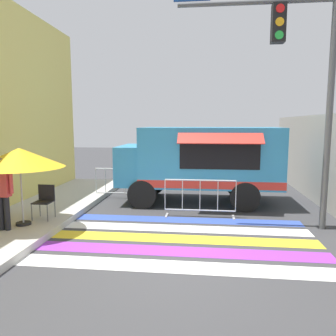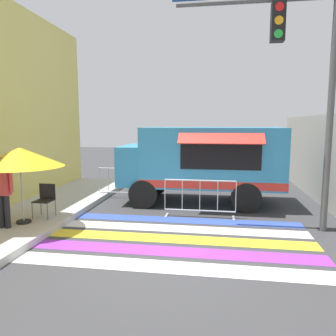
{
  "view_description": "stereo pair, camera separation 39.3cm",
  "coord_description": "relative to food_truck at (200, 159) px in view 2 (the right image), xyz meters",
  "views": [
    {
      "loc": [
        0.57,
        -6.27,
        2.66
      ],
      "look_at": [
        -0.48,
        3.03,
        1.4
      ],
      "focal_mm": 35.0,
      "sensor_mm": 36.0,
      "label": 1
    },
    {
      "loc": [
        0.96,
        -6.22,
        2.66
      ],
      "look_at": [
        -0.48,
        3.03,
        1.4
      ],
      "focal_mm": 35.0,
      "sensor_mm": 36.0,
      "label": 2
    }
  ],
  "objects": [
    {
      "name": "vendor_person",
      "position": [
        -4.43,
        -4.04,
        -0.36
      ],
      "size": [
        0.53,
        0.23,
        1.72
      ],
      "rotation": [
        0.0,
        0.0,
        0.13
      ],
      "color": "black",
      "rests_on": "sidewalk_left"
    },
    {
      "name": "folding_chair",
      "position": [
        -3.97,
        -2.96,
        -0.81
      ],
      "size": [
        0.45,
        0.45,
        0.88
      ],
      "rotation": [
        0.0,
        0.0,
        0.13
      ],
      "color": "#4C4C51",
      "rests_on": "sidewalk_left"
    },
    {
      "name": "ground_plane",
      "position": [
        -0.33,
        -4.77,
        -1.51
      ],
      "size": [
        60.0,
        60.0,
        0.0
      ],
      "primitive_type": "plane",
      "color": "#38383A"
    },
    {
      "name": "food_truck",
      "position": [
        0.0,
        0.0,
        0.0
      ],
      "size": [
        5.31,
        2.81,
        2.55
      ],
      "color": "#338CBF",
      "rests_on": "ground_plane"
    },
    {
      "name": "barricade_front",
      "position": [
        0.12,
        -1.81,
        -0.97
      ],
      "size": [
        2.05,
        0.44,
        1.1
      ],
      "color": "#B7BABF",
      "rests_on": "ground_plane"
    },
    {
      "name": "traffic_signal_pole",
      "position": [
        2.52,
        -2.54,
        2.56
      ],
      "size": [
        3.92,
        0.29,
        6.11
      ],
      "color": "#515456",
      "rests_on": "ground_plane"
    },
    {
      "name": "patio_umbrella",
      "position": [
        -4.23,
        -3.6,
        0.34
      ],
      "size": [
        2.13,
        2.13,
        1.92
      ],
      "color": "black",
      "rests_on": "sidewalk_left"
    },
    {
      "name": "crosswalk_painted",
      "position": [
        -0.33,
        -3.7,
        -1.51
      ],
      "size": [
        6.4,
        3.6,
        0.01
      ],
      "color": "white",
      "rests_on": "ground_plane"
    },
    {
      "name": "barricade_side",
      "position": [
        -2.95,
        0.26,
        -0.99
      ],
      "size": [
        1.45,
        0.44,
        1.1
      ],
      "color": "#B7BABF",
      "rests_on": "ground_plane"
    }
  ]
}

